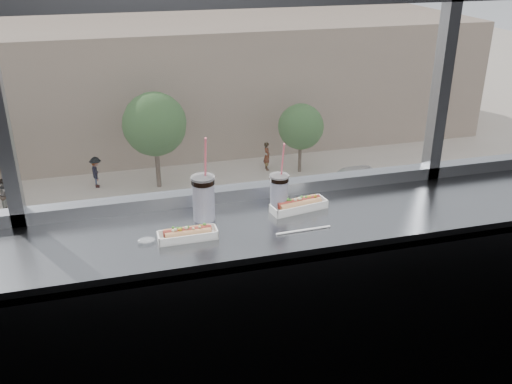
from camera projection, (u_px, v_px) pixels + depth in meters
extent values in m
plane|color=black|center=(244.00, 294.00, 2.95)|extent=(6.00, 0.00, 6.00)
cube|color=gray|center=(258.00, 229.00, 2.49)|extent=(6.00, 0.55, 0.06)
cube|color=gray|center=(274.00, 361.00, 2.48)|extent=(6.00, 0.04, 1.04)
cube|color=white|center=(188.00, 238.00, 2.35)|extent=(0.25, 0.08, 0.01)
cube|color=white|center=(188.00, 235.00, 2.34)|extent=(0.25, 0.08, 0.03)
cylinder|color=tan|center=(188.00, 233.00, 2.34)|extent=(0.19, 0.04, 0.04)
cylinder|color=maroon|center=(187.00, 231.00, 2.34)|extent=(0.20, 0.03, 0.03)
cube|color=white|center=(299.00, 209.00, 2.60)|extent=(0.27, 0.13, 0.01)
cube|color=white|center=(299.00, 206.00, 2.59)|extent=(0.27, 0.13, 0.04)
cylinder|color=tan|center=(299.00, 204.00, 2.59)|extent=(0.21, 0.08, 0.04)
cylinder|color=maroon|center=(299.00, 202.00, 2.58)|extent=(0.21, 0.07, 0.03)
cylinder|color=white|center=(204.00, 199.00, 2.48)|extent=(0.10, 0.10, 0.19)
cylinder|color=black|center=(203.00, 181.00, 2.44)|extent=(0.10, 0.10, 0.02)
cylinder|color=silver|center=(203.00, 178.00, 2.43)|extent=(0.11, 0.11, 0.01)
cylinder|color=#FF6276|center=(205.00, 159.00, 2.40)|extent=(0.01, 0.05, 0.20)
cylinder|color=white|center=(279.00, 194.00, 2.57)|extent=(0.08, 0.08, 0.16)
cylinder|color=black|center=(279.00, 179.00, 2.54)|extent=(0.09, 0.09, 0.02)
cylinder|color=silver|center=(279.00, 176.00, 2.53)|extent=(0.09, 0.09, 0.01)
cylinder|color=#FF6276|center=(283.00, 161.00, 2.50)|extent=(0.01, 0.04, 0.17)
cylinder|color=white|center=(303.00, 230.00, 2.41)|extent=(0.24, 0.02, 0.01)
ellipsoid|color=silver|center=(146.00, 240.00, 2.32)|extent=(0.08, 0.06, 0.02)
plane|color=#C0B09C|center=(112.00, 115.00, 45.93)|extent=(120.00, 120.00, 0.00)
cube|color=black|center=(135.00, 261.00, 25.27)|extent=(80.00, 10.00, 0.06)
cube|color=#C0B09C|center=(124.00, 190.00, 32.30)|extent=(80.00, 6.00, 0.04)
cube|color=gray|center=(110.00, 81.00, 39.44)|extent=(50.00, 14.00, 8.00)
imported|color=beige|center=(270.00, 271.00, 22.54)|extent=(2.97, 6.35, 2.07)
imported|color=white|center=(366.00, 175.00, 31.46)|extent=(2.76, 6.49, 2.15)
imported|color=#3C5EB5|center=(472.00, 242.00, 24.78)|extent=(2.98, 6.06, 1.95)
imported|color=maroon|center=(148.00, 291.00, 21.39)|extent=(2.58, 5.99, 1.98)
imported|color=#66605B|center=(267.00, 153.00, 34.70)|extent=(0.70, 0.94, 2.11)
imported|color=#66605B|center=(96.00, 169.00, 32.26)|extent=(0.72, 0.96, 2.17)
imported|color=#66605B|center=(6.00, 192.00, 29.41)|extent=(0.74, 0.98, 2.21)
cylinder|color=#47382B|center=(158.00, 165.00, 32.24)|extent=(0.27, 0.27, 2.66)
sphere|color=#38652B|center=(155.00, 124.00, 31.24)|extent=(3.55, 3.55, 3.55)
cylinder|color=#47382B|center=(300.00, 156.00, 34.43)|extent=(0.20, 0.20, 2.05)
sphere|color=#38652B|center=(301.00, 127.00, 33.65)|extent=(2.73, 2.73, 2.73)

